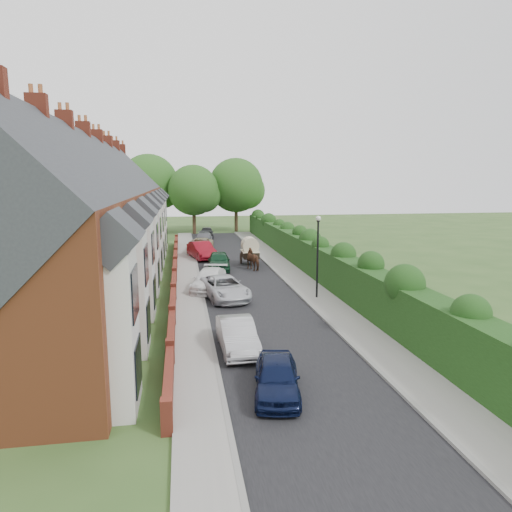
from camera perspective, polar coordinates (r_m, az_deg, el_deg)
The scene contains 24 objects.
ground at distance 24.12m, azimuth 2.55°, elevation -8.13°, with size 140.00×140.00×0.00m, color #2D4C1E.
road at distance 34.54m, azimuth -2.04°, elevation -2.68°, with size 6.00×58.00×0.02m, color black.
pavement_hedge_side at distance 35.27m, azimuth 4.59°, elevation -2.37°, with size 2.20×58.00×0.12m, color gray.
pavement_house_side at distance 34.26m, azimuth -8.44°, elevation -2.80°, with size 1.70×58.00×0.12m, color gray.
kerb_hedge_side at distance 35.03m, azimuth 2.92°, elevation -2.42°, with size 0.18×58.00×0.13m, color gray.
kerb_house_side at distance 34.28m, azimuth -7.11°, elevation -2.75°, with size 0.18×58.00×0.13m, color gray.
hedge at distance 35.46m, azimuth 7.45°, elevation 0.18°, with size 2.10×58.00×2.85m.
terrace_row at distance 33.15m, azimuth -19.97°, elevation 4.04°, with size 9.05×40.50×11.50m.
garden_wall_row at distance 33.20m, azimuth -10.16°, elevation -2.53°, with size 0.35×40.35×1.10m.
lamppost at distance 28.01m, azimuth 7.72°, elevation 1.20°, with size 0.32×0.32×5.16m.
tree_far_left at distance 62.61m, azimuth -7.50°, elevation 7.99°, with size 7.14×6.80×9.29m.
tree_far_right at distance 65.08m, azimuth -2.19°, elevation 8.65°, with size 7.98×7.60×10.31m.
tree_far_back at distance 65.67m, azimuth -12.85°, elevation 8.70°, with size 8.40×8.00×10.82m.
car_navy at distance 16.17m, azimuth 2.62°, elevation -14.85°, with size 1.52×3.78×1.29m, color black.
car_silver_a at distance 20.01m, azimuth -2.38°, elevation -9.84°, with size 1.45×4.15×1.37m, color #A1A2A6.
car_silver_b at distance 28.38m, azimuth -3.99°, elevation -3.98°, with size 2.31×5.02×1.39m, color silver.
car_white at distance 30.63m, azimuth -5.82°, elevation -2.99°, with size 1.97×4.84×1.40m, color white.
car_green at distance 37.33m, azimuth -4.67°, elevation -0.62°, with size 1.78×4.41×1.50m, color #113820.
car_red at distance 42.77m, azimuth -6.81°, elevation 0.71°, with size 1.70×4.87×1.61m, color maroon.
car_beige at distance 46.79m, azimuth -6.91°, elevation 1.34°, with size 2.33×5.05×1.40m, color tan.
car_grey at distance 52.36m, azimuth -6.57°, elevation 2.20°, with size 1.92×4.72×1.37m, color slate.
car_black at distance 57.95m, azimuth -6.18°, elevation 2.93°, with size 1.65×4.11×1.40m, color black.
horse at distance 37.33m, azimuth -0.24°, elevation -0.41°, with size 0.93×2.05×1.73m, color #4F2E1D.
horse_cart at distance 39.41m, azimuth -0.75°, elevation 0.88°, with size 1.52×3.36×2.42m.
Camera 1 is at (-4.79, -22.48, 7.32)m, focal length 32.00 mm.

